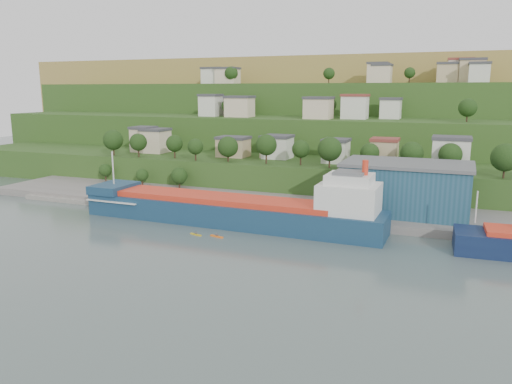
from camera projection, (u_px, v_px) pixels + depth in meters
The scene contains 10 objects.
ground at pixel (235, 237), 111.97m from camera, with size 500.00×500.00×0.00m, color #485854.
quay at pixel (348, 216), 130.34m from camera, with size 220.00×26.00×4.00m, color slate.
pebble_beach at pixel (99, 198), 151.73m from camera, with size 40.00×18.00×2.40m, color slate.
hillside at pixel (363, 152), 265.77m from camera, with size 360.00×210.78×96.00m.
cargo_ship_near at pixel (238, 212), 121.62m from camera, with size 76.56×13.49×19.63m.
warehouse at pixel (406, 187), 124.59m from camera, with size 31.37×19.61×12.80m.
caravan at pixel (107, 189), 152.87m from camera, with size 5.54×2.31×2.59m, color silver.
dinghy at pixel (118, 199), 143.36m from camera, with size 4.40×1.65×0.88m, color silver.
kayak_orange at pixel (217, 236), 111.78m from camera, with size 3.47×1.47×0.86m.
kayak_yellow at pixel (196, 234), 113.33m from camera, with size 3.14×1.40×0.78m.
Camera 1 is at (43.74, -98.48, 32.40)m, focal length 35.00 mm.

